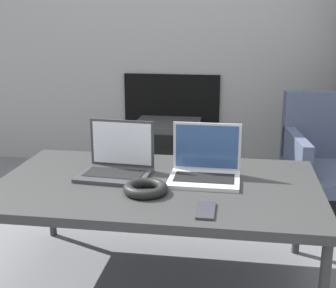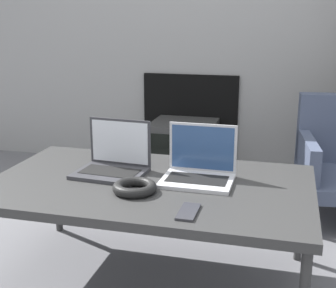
{
  "view_description": "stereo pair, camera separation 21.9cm",
  "coord_description": "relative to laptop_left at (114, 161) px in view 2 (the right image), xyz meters",
  "views": [
    {
      "loc": [
        0.32,
        -1.4,
        1.12
      ],
      "look_at": [
        0.0,
        0.69,
        0.54
      ],
      "focal_mm": 50.0,
      "sensor_mm": 36.0,
      "label": 1
    },
    {
      "loc": [
        0.53,
        -1.36,
        1.12
      ],
      "look_at": [
        0.0,
        0.69,
        0.54
      ],
      "focal_mm": 50.0,
      "sensor_mm": 36.0,
      "label": 2
    }
  ],
  "objects": [
    {
      "name": "table",
      "position": [
        0.19,
        -0.08,
        -0.08
      ],
      "size": [
        1.33,
        0.8,
        0.46
      ],
      "color": "#333333",
      "rests_on": "ground_plane"
    },
    {
      "name": "laptop_left",
      "position": [
        0.0,
        0.0,
        0.0
      ],
      "size": [
        0.31,
        0.25,
        0.22
      ],
      "rotation": [
        0.0,
        0.0,
        -0.08
      ],
      "color": "#38383D",
      "rests_on": "table"
    },
    {
      "name": "laptop_right",
      "position": [
        0.38,
        0.0,
        0.0
      ],
      "size": [
        0.29,
        0.23,
        0.22
      ],
      "rotation": [
        0.0,
        0.0,
        -0.01
      ],
      "color": "silver",
      "rests_on": "table"
    },
    {
      "name": "tv",
      "position": [
        0.01,
        1.34,
        -0.31
      ],
      "size": [
        0.45,
        0.43,
        0.4
      ],
      "color": "#383838",
      "rests_on": "ground_plane"
    },
    {
      "name": "headphones",
      "position": [
        0.16,
        -0.21,
        -0.03
      ],
      "size": [
        0.17,
        0.17,
        0.04
      ],
      "color": "black",
      "rests_on": "table"
    },
    {
      "name": "phone",
      "position": [
        0.41,
        -0.35,
        -0.04
      ],
      "size": [
        0.06,
        0.15,
        0.01
      ],
      "color": "#333338",
      "rests_on": "table"
    }
  ]
}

